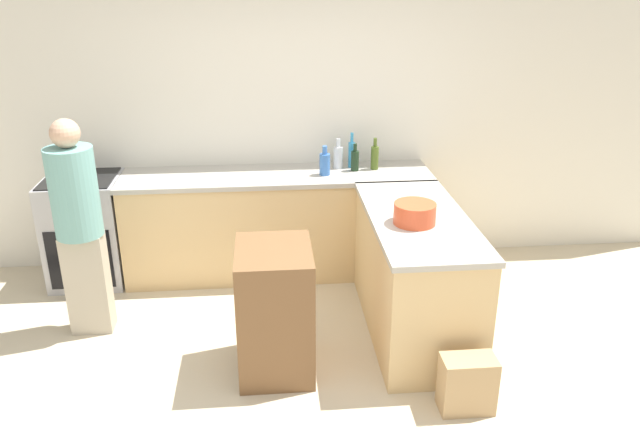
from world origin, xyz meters
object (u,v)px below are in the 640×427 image
at_px(water_bottle_blue, 325,163).
at_px(person_by_range, 79,222).
at_px(dish_soap_bottle, 352,154).
at_px(vinegar_bottle_clear, 338,156).
at_px(olive_oil_bottle, 375,157).
at_px(range_oven, 87,230).
at_px(wine_bottle_dark, 355,160).
at_px(paper_bag, 467,384).
at_px(island_table, 275,310).
at_px(mixing_bowl, 415,213).

xyz_separation_m(water_bottle_blue, person_by_range, (-1.83, -0.78, -0.14)).
bearing_deg(water_bottle_blue, dish_soap_bottle, 36.77).
xyz_separation_m(vinegar_bottle_clear, olive_oil_bottle, (0.31, -0.06, 0.01)).
bearing_deg(olive_oil_bottle, range_oven, -178.66).
bearing_deg(wine_bottle_dark, range_oven, -179.20).
distance_m(vinegar_bottle_clear, water_bottle_blue, 0.22).
distance_m(dish_soap_bottle, olive_oil_bottle, 0.20).
bearing_deg(dish_soap_bottle, olive_oil_bottle, -20.63).
relative_size(range_oven, vinegar_bottle_clear, 3.54).
distance_m(range_oven, vinegar_bottle_clear, 2.25).
bearing_deg(vinegar_bottle_clear, paper_bag, -75.26).
bearing_deg(dish_soap_bottle, wine_bottle_dark, -81.43).
height_order(wine_bottle_dark, person_by_range, person_by_range).
distance_m(dish_soap_bottle, vinegar_bottle_clear, 0.12).
relative_size(island_table, olive_oil_bottle, 3.22).
xyz_separation_m(dish_soap_bottle, wine_bottle_dark, (0.01, -0.10, -0.03)).
bearing_deg(vinegar_bottle_clear, person_by_range, -153.96).
height_order(mixing_bowl, dish_soap_bottle, dish_soap_bottle).
distance_m(vinegar_bottle_clear, paper_bag, 2.34).
xyz_separation_m(range_oven, dish_soap_bottle, (2.29, 0.13, 0.58)).
height_order(olive_oil_bottle, person_by_range, person_by_range).
relative_size(dish_soap_bottle, vinegar_bottle_clear, 1.17).
xyz_separation_m(wine_bottle_dark, person_by_range, (-2.10, -0.87, -0.13)).
relative_size(olive_oil_bottle, wine_bottle_dark, 1.16).
xyz_separation_m(wine_bottle_dark, water_bottle_blue, (-0.27, -0.09, 0.01)).
distance_m(olive_oil_bottle, wine_bottle_dark, 0.18).
distance_m(wine_bottle_dark, water_bottle_blue, 0.28).
bearing_deg(mixing_bowl, dish_soap_bottle, 100.96).
relative_size(range_oven, island_table, 1.05).
bearing_deg(olive_oil_bottle, vinegar_bottle_clear, 169.07).
bearing_deg(island_table, mixing_bowl, 15.53).
xyz_separation_m(island_table, vinegar_bottle_clear, (0.60, 1.57, 0.58)).
xyz_separation_m(island_table, dish_soap_bottle, (0.72, 1.58, 0.60)).
height_order(olive_oil_bottle, water_bottle_blue, olive_oil_bottle).
xyz_separation_m(vinegar_bottle_clear, paper_bag, (0.55, -2.11, -0.84)).
relative_size(dish_soap_bottle, wine_bottle_dark, 1.30).
bearing_deg(island_table, dish_soap_bottle, 65.46).
height_order(vinegar_bottle_clear, water_bottle_blue, vinegar_bottle_clear).
bearing_deg(dish_soap_bottle, water_bottle_blue, -143.23).
distance_m(island_table, vinegar_bottle_clear, 1.77).
distance_m(mixing_bowl, olive_oil_bottle, 1.24).
bearing_deg(range_oven, vinegar_bottle_clear, 3.12).
xyz_separation_m(mixing_bowl, person_by_range, (-2.34, 0.34, -0.11)).
bearing_deg(island_table, olive_oil_bottle, 58.80).
relative_size(water_bottle_blue, paper_bag, 0.68).
height_order(range_oven, olive_oil_bottle, olive_oil_bottle).
bearing_deg(paper_bag, range_oven, 143.85).
relative_size(wine_bottle_dark, paper_bag, 0.65).
bearing_deg(wine_bottle_dark, water_bottle_blue, -161.16).
bearing_deg(olive_oil_bottle, water_bottle_blue, -165.17).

